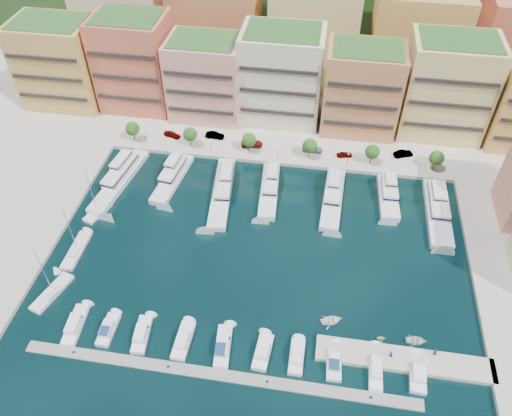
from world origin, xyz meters
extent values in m
plane|color=black|center=(0.00, 0.00, 0.00)|extent=(400.00, 400.00, 0.00)
cube|color=#9E998E|center=(0.00, 62.00, 0.00)|extent=(220.00, 64.00, 2.00)
cube|color=#1E3214|center=(0.00, 110.00, 0.00)|extent=(240.00, 40.00, 58.00)
cube|color=gray|center=(-3.00, -30.00, 0.00)|extent=(72.00, 2.20, 0.35)
cube|color=#9E998E|center=(30.00, -22.00, 0.00)|extent=(32.00, 5.00, 2.00)
cube|color=#BE8945|center=(-66.00, 50.00, 13.00)|extent=(22.00, 16.00, 24.00)
cube|color=black|center=(-66.00, 41.75, 13.00)|extent=(20.24, 0.50, 0.90)
cube|color=#254F1F|center=(-66.00, 50.00, 25.40)|extent=(19.36, 14.08, 0.80)
cube|color=#C35541|center=(-44.00, 52.00, 14.00)|extent=(20.00, 16.00, 26.00)
cube|color=black|center=(-44.00, 43.75, 14.00)|extent=(18.40, 0.50, 0.90)
cube|color=#254F1F|center=(-44.00, 52.00, 27.40)|extent=(17.60, 14.08, 0.80)
cube|color=tan|center=(-23.00, 50.00, 12.00)|extent=(20.00, 15.00, 22.00)
cube|color=black|center=(-23.00, 42.25, 12.00)|extent=(18.40, 0.50, 0.90)
cube|color=#254F1F|center=(-23.00, 50.00, 23.40)|extent=(17.60, 13.20, 0.80)
cube|color=beige|center=(-2.00, 52.00, 13.50)|extent=(22.00, 16.00, 25.00)
cube|color=black|center=(-2.00, 43.75, 13.50)|extent=(20.24, 0.50, 0.90)
cube|color=#254F1F|center=(-2.00, 52.00, 26.40)|extent=(19.36, 14.08, 0.80)
cube|color=#C27B49|center=(20.00, 50.00, 12.50)|extent=(20.00, 15.00, 23.00)
cube|color=black|center=(20.00, 42.25, 12.50)|extent=(18.40, 0.50, 0.90)
cube|color=#254F1F|center=(20.00, 50.00, 24.40)|extent=(17.60, 13.20, 0.80)
cube|color=#D3BD70|center=(42.00, 52.00, 14.00)|extent=(22.00, 16.00, 26.00)
cube|color=black|center=(42.00, 43.75, 14.00)|extent=(20.24, 0.50, 0.90)
cube|color=#254F1F|center=(42.00, 52.00, 27.40)|extent=(19.36, 14.08, 0.80)
cube|color=beige|center=(-55.00, 74.00, 16.00)|extent=(26.00, 18.00, 30.00)
cube|color=#C27B49|center=(-25.00, 74.00, 16.00)|extent=(26.00, 18.00, 30.00)
cube|color=#D3BD70|center=(5.00, 74.00, 16.00)|extent=(26.00, 18.00, 30.00)
cube|color=#BE8945|center=(35.00, 74.00, 16.00)|extent=(26.00, 18.00, 30.00)
cylinder|color=#473323|center=(-40.00, 33.50, 2.50)|extent=(0.24, 0.24, 3.00)
sphere|color=#164012|center=(-40.00, 33.50, 4.75)|extent=(3.80, 3.80, 3.80)
cylinder|color=#473323|center=(-24.00, 33.50, 2.50)|extent=(0.24, 0.24, 3.00)
sphere|color=#164012|center=(-24.00, 33.50, 4.75)|extent=(3.80, 3.80, 3.80)
cylinder|color=#473323|center=(-8.00, 33.50, 2.50)|extent=(0.24, 0.24, 3.00)
sphere|color=#164012|center=(-8.00, 33.50, 4.75)|extent=(3.80, 3.80, 3.80)
cylinder|color=#473323|center=(8.00, 33.50, 2.50)|extent=(0.24, 0.24, 3.00)
sphere|color=#164012|center=(8.00, 33.50, 4.75)|extent=(3.80, 3.80, 3.80)
cylinder|color=#473323|center=(24.00, 33.50, 2.50)|extent=(0.24, 0.24, 3.00)
sphere|color=#164012|center=(24.00, 33.50, 4.75)|extent=(3.80, 3.80, 3.80)
cylinder|color=#473323|center=(40.00, 33.50, 2.50)|extent=(0.24, 0.24, 3.00)
sphere|color=#164012|center=(40.00, 33.50, 4.75)|extent=(3.80, 3.80, 3.80)
cylinder|color=black|center=(-36.00, 31.20, 3.00)|extent=(0.10, 0.10, 4.00)
sphere|color=#FFF2CC|center=(-36.00, 31.20, 5.05)|extent=(0.30, 0.30, 0.30)
cylinder|color=black|center=(-18.00, 31.20, 3.00)|extent=(0.10, 0.10, 4.00)
sphere|color=#FFF2CC|center=(-18.00, 31.20, 5.05)|extent=(0.30, 0.30, 0.30)
cylinder|color=black|center=(0.00, 31.20, 3.00)|extent=(0.10, 0.10, 4.00)
sphere|color=#FFF2CC|center=(0.00, 31.20, 5.05)|extent=(0.30, 0.30, 0.30)
cylinder|color=black|center=(18.00, 31.20, 3.00)|extent=(0.10, 0.10, 4.00)
sphere|color=#FFF2CC|center=(18.00, 31.20, 5.05)|extent=(0.30, 0.30, 0.30)
cylinder|color=black|center=(36.00, 31.20, 3.00)|extent=(0.10, 0.10, 4.00)
sphere|color=#FFF2CC|center=(36.00, 31.20, 5.05)|extent=(0.30, 0.30, 0.30)
cube|color=silver|center=(-38.30, 16.69, 0.35)|extent=(7.80, 24.97, 2.30)
cube|color=silver|center=(-38.30, 19.15, 2.40)|extent=(5.42, 13.90, 1.80)
cube|color=black|center=(-38.30, 19.15, 2.40)|extent=(5.49, 13.97, 0.55)
cube|color=silver|center=(-38.30, 21.12, 4.00)|extent=(3.60, 7.68, 1.40)
cylinder|color=#B2B2B7|center=(-38.30, 22.60, 5.60)|extent=(0.14, 0.14, 1.80)
cube|color=silver|center=(-25.32, 19.50, 0.35)|extent=(6.62, 19.39, 2.30)
cube|color=silver|center=(-25.32, 21.40, 2.40)|extent=(4.79, 10.81, 1.80)
cube|color=black|center=(-25.32, 21.40, 2.40)|extent=(4.86, 10.88, 0.55)
cube|color=silver|center=(-25.32, 22.92, 4.00)|extent=(3.26, 5.98, 1.40)
cylinder|color=#B2B2B7|center=(-25.32, 24.06, 5.60)|extent=(0.14, 0.14, 1.80)
cube|color=black|center=(-25.32, 19.50, -0.10)|extent=(6.68, 19.45, 0.35)
cube|color=silver|center=(-11.91, 16.51, 0.35)|extent=(6.74, 25.27, 2.30)
cube|color=silver|center=(-11.91, 19.01, 2.40)|extent=(4.87, 14.01, 1.80)
cube|color=black|center=(-11.91, 19.01, 2.40)|extent=(4.93, 14.08, 0.55)
cube|color=silver|center=(-11.91, 21.01, 4.00)|extent=(3.31, 7.71, 1.40)
cylinder|color=#B2B2B7|center=(-11.91, 22.51, 5.60)|extent=(0.14, 0.14, 1.80)
cube|color=silver|center=(-0.54, 19.14, 0.35)|extent=(5.43, 19.96, 2.30)
cube|color=silver|center=(-0.54, 21.11, 2.40)|extent=(4.10, 11.05, 1.80)
cube|color=black|center=(-0.54, 21.11, 2.40)|extent=(4.16, 11.12, 0.55)
cube|color=silver|center=(-0.54, 22.69, 4.00)|extent=(2.86, 6.07, 1.40)
cylinder|color=#B2B2B7|center=(-0.54, 23.87, 5.60)|extent=(0.14, 0.14, 1.80)
cube|color=silver|center=(15.08, 18.43, 0.35)|extent=(5.34, 21.31, 2.30)
cube|color=silver|center=(15.08, 20.54, 2.40)|extent=(4.12, 11.78, 1.80)
cube|color=black|center=(15.08, 20.54, 2.40)|extent=(4.19, 11.84, 0.55)
cube|color=silver|center=(15.08, 22.23, 4.00)|extent=(2.92, 6.45, 1.40)
cylinder|color=#B2B2B7|center=(15.08, 23.50, 5.60)|extent=(0.14, 0.14, 1.80)
cube|color=black|center=(15.08, 18.43, -0.10)|extent=(5.39, 21.37, 0.35)
cube|color=silver|center=(28.33, 21.27, 0.35)|extent=(5.11, 15.64, 2.30)
cube|color=silver|center=(28.33, 22.82, 2.40)|extent=(4.00, 8.66, 1.80)
cube|color=black|center=(28.33, 22.82, 2.40)|extent=(4.06, 8.72, 0.55)
cube|color=silver|center=(28.33, 24.05, 4.00)|extent=(2.85, 4.75, 1.40)
cylinder|color=#B2B2B7|center=(28.33, 24.98, 5.60)|extent=(0.14, 0.14, 1.80)
cube|color=silver|center=(39.69, 17.74, 0.35)|extent=(5.11, 22.53, 2.30)
cube|color=silver|center=(39.69, 19.99, 2.40)|extent=(4.18, 12.39, 1.80)
cube|color=black|center=(39.69, 19.99, 2.40)|extent=(4.24, 12.45, 0.55)
cube|color=silver|center=(39.69, 21.79, 4.00)|extent=(3.05, 6.76, 1.40)
cylinder|color=#B2B2B7|center=(39.69, 23.14, 5.60)|extent=(0.14, 0.14, 1.80)
cube|color=white|center=(-32.02, -24.50, 0.25)|extent=(3.36, 9.17, 1.40)
cube|color=white|center=(-32.02, -24.95, 1.55)|extent=(2.41, 4.46, 1.10)
cube|color=black|center=(-32.02, -23.15, 1.30)|extent=(1.93, 0.25, 0.55)
cube|color=white|center=(-25.43, -24.50, 0.25)|extent=(2.52, 7.09, 1.40)
cube|color=white|center=(-25.43, -24.85, 1.55)|extent=(1.96, 3.41, 1.10)
cube|color=black|center=(-25.43, -23.44, 1.30)|extent=(1.81, 0.10, 0.55)
cube|color=navy|center=(-25.43, -25.78, 2.15)|extent=(1.76, 2.13, 0.12)
cube|color=white|center=(-18.74, -24.50, 0.25)|extent=(3.34, 8.26, 1.40)
cube|color=white|center=(-18.74, -24.90, 1.55)|extent=(2.37, 4.04, 1.10)
cube|color=black|center=(-18.74, -23.29, 1.30)|extent=(1.84, 0.28, 0.55)
cube|color=white|center=(-10.66, -24.50, 0.25)|extent=(2.89, 8.07, 1.40)
cube|color=white|center=(-10.66, -24.90, 1.55)|extent=(2.21, 3.89, 1.10)
cube|color=black|center=(-10.66, -23.30, 1.30)|extent=(1.97, 0.14, 0.55)
cube|color=white|center=(-3.05, -24.50, 0.25)|extent=(3.50, 8.97, 1.40)
cube|color=white|center=(-3.05, -24.94, 1.55)|extent=(2.49, 4.38, 1.10)
cube|color=black|center=(-3.05, -23.19, 1.30)|extent=(1.95, 0.28, 0.55)
cube|color=navy|center=(-3.05, -26.08, 2.15)|extent=(2.13, 2.79, 0.12)
cube|color=white|center=(4.42, -24.50, 0.25)|extent=(3.28, 7.53, 1.40)
cube|color=white|center=(4.42, -24.87, 1.55)|extent=(2.40, 3.67, 1.10)
cube|color=black|center=(4.42, -23.40, 1.30)|extent=(1.99, 0.24, 0.55)
cube|color=white|center=(10.65, -24.50, 0.25)|extent=(2.59, 7.11, 1.40)
cube|color=white|center=(10.65, -24.86, 1.55)|extent=(2.02, 3.41, 1.10)
cube|color=black|center=(10.65, -23.43, 1.30)|extent=(1.87, 0.10, 0.55)
cube|color=white|center=(17.41, -24.50, 0.25)|extent=(2.95, 7.32, 1.40)
cube|color=white|center=(17.41, -24.86, 1.55)|extent=(2.21, 3.55, 1.10)
cube|color=black|center=(17.41, -23.42, 1.30)|extent=(1.92, 0.18, 0.55)
cube|color=navy|center=(17.41, -25.80, 2.15)|extent=(1.95, 2.24, 0.12)
cube|color=white|center=(24.84, -24.50, 0.25)|extent=(2.41, 8.87, 1.40)
cube|color=white|center=(24.84, -24.94, 1.55)|extent=(1.86, 4.26, 1.10)
cube|color=black|center=(24.84, -23.17, 1.30)|extent=(1.70, 0.11, 0.55)
cube|color=white|center=(32.24, -24.50, 0.25)|extent=(3.16, 7.31, 1.40)
cube|color=white|center=(32.24, -24.86, 1.55)|extent=(2.36, 3.55, 1.10)
cube|color=black|center=(32.24, -23.42, 1.30)|extent=(2.03, 0.20, 0.55)
cube|color=silver|center=(-39.92, -18.03, 0.20)|extent=(5.67, 10.64, 1.20)
cube|color=silver|center=(-39.92, -19.06, 1.10)|extent=(2.36, 2.95, 0.60)
cylinder|color=#B2B2B7|center=(-39.92, -17.52, 6.80)|extent=(0.14, 0.14, 12.00)
cylinder|color=#B2B2B7|center=(-39.92, -19.57, 1.80)|extent=(1.44, 4.45, 0.10)
cube|color=silver|center=(-39.67, 5.50, 0.20)|extent=(5.07, 8.00, 1.20)
cube|color=silver|center=(-39.67, 4.75, 1.10)|extent=(2.16, 2.32, 0.60)
cylinder|color=#B2B2B7|center=(-39.67, 5.88, 6.80)|extent=(0.14, 0.14, 12.00)
cylinder|color=#B2B2B7|center=(-39.67, 4.37, 1.80)|extent=(1.23, 3.23, 0.10)
cube|color=silver|center=(-39.70, -6.56, 0.20)|extent=(2.81, 10.92, 1.20)
cube|color=silver|center=(-39.70, -7.65, 1.10)|extent=(1.68, 2.73, 0.60)
cylinder|color=#B2B2B7|center=(-39.70, -6.01, 6.80)|extent=(0.14, 0.14, 12.00)
cylinder|color=#B2B2B7|center=(-39.70, -8.20, 1.80)|extent=(0.10, 4.92, 0.10)
imported|color=white|center=(16.53, -15.72, 0.45)|extent=(5.15, 4.47, 0.89)
imported|color=beige|center=(25.94, -18.08, 0.45)|extent=(1.85, 1.64, 0.91)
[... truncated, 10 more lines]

